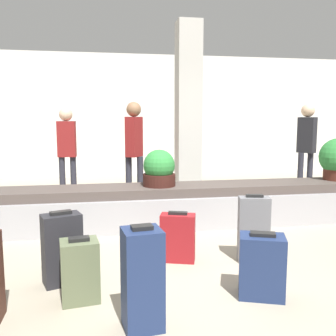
{
  "coord_description": "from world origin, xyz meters",
  "views": [
    {
      "loc": [
        -0.9,
        -3.73,
        1.51
      ],
      "look_at": [
        0.0,
        1.43,
        0.82
      ],
      "focal_mm": 40.0,
      "sensor_mm": 36.0,
      "label": 1
    }
  ],
  "objects_px": {
    "suitcase_7": "(80,270)",
    "traveler_1": "(134,143)",
    "suitcase_0": "(262,266)",
    "suitcase_8": "(178,237)",
    "traveler_2": "(67,146)",
    "suitcase_1": "(62,249)",
    "suitcase_3": "(142,279)",
    "pillar": "(188,114)",
    "potted_plant_1": "(159,170)",
    "suitcase_4": "(254,229)",
    "traveler_0": "(307,141)"
  },
  "relations": [
    {
      "from": "suitcase_0",
      "to": "potted_plant_1",
      "type": "bearing_deg",
      "value": 123.08
    },
    {
      "from": "pillar",
      "to": "traveler_2",
      "type": "distance_m",
      "value": 2.29
    },
    {
      "from": "pillar",
      "to": "suitcase_0",
      "type": "xyz_separation_m",
      "value": [
        -0.2,
        -3.71,
        -1.33
      ]
    },
    {
      "from": "suitcase_8",
      "to": "traveler_2",
      "type": "relative_size",
      "value": 0.31
    },
    {
      "from": "suitcase_0",
      "to": "potted_plant_1",
      "type": "height_order",
      "value": "potted_plant_1"
    },
    {
      "from": "suitcase_0",
      "to": "pillar",
      "type": "bearing_deg",
      "value": 106.85
    },
    {
      "from": "suitcase_7",
      "to": "traveler_1",
      "type": "distance_m",
      "value": 3.59
    },
    {
      "from": "suitcase_0",
      "to": "suitcase_3",
      "type": "distance_m",
      "value": 1.1
    },
    {
      "from": "suitcase_7",
      "to": "traveler_2",
      "type": "height_order",
      "value": "traveler_2"
    },
    {
      "from": "pillar",
      "to": "suitcase_1",
      "type": "relative_size",
      "value": 4.69
    },
    {
      "from": "suitcase_1",
      "to": "pillar",
      "type": "bearing_deg",
      "value": 40.17
    },
    {
      "from": "suitcase_1",
      "to": "suitcase_3",
      "type": "relative_size",
      "value": 0.89
    },
    {
      "from": "suitcase_0",
      "to": "suitcase_8",
      "type": "distance_m",
      "value": 1.07
    },
    {
      "from": "traveler_0",
      "to": "potted_plant_1",
      "type": "bearing_deg",
      "value": 81.95
    },
    {
      "from": "suitcase_0",
      "to": "suitcase_7",
      "type": "xyz_separation_m",
      "value": [
        -1.52,
        0.19,
        -0.01
      ]
    },
    {
      "from": "traveler_1",
      "to": "suitcase_7",
      "type": "bearing_deg",
      "value": -158.57
    },
    {
      "from": "suitcase_7",
      "to": "suitcase_3",
      "type": "bearing_deg",
      "value": -54.21
    },
    {
      "from": "pillar",
      "to": "suitcase_8",
      "type": "height_order",
      "value": "pillar"
    },
    {
      "from": "suitcase_8",
      "to": "traveler_0",
      "type": "bearing_deg",
      "value": 59.92
    },
    {
      "from": "suitcase_1",
      "to": "suitcase_8",
      "type": "height_order",
      "value": "suitcase_1"
    },
    {
      "from": "traveler_2",
      "to": "suitcase_7",
      "type": "bearing_deg",
      "value": 101.38
    },
    {
      "from": "traveler_0",
      "to": "traveler_2",
      "type": "bearing_deg",
      "value": 51.21
    },
    {
      "from": "potted_plant_1",
      "to": "traveler_2",
      "type": "relative_size",
      "value": 0.3
    },
    {
      "from": "suitcase_8",
      "to": "traveler_1",
      "type": "bearing_deg",
      "value": 112.17
    },
    {
      "from": "traveler_0",
      "to": "suitcase_8",
      "type": "bearing_deg",
      "value": 98.93
    },
    {
      "from": "suitcase_4",
      "to": "traveler_0",
      "type": "xyz_separation_m",
      "value": [
        2.32,
        3.02,
        0.74
      ]
    },
    {
      "from": "suitcase_1",
      "to": "suitcase_3",
      "type": "distance_m",
      "value": 1.09
    },
    {
      "from": "pillar",
      "to": "potted_plant_1",
      "type": "xyz_separation_m",
      "value": [
        -0.74,
        -1.42,
        -0.8
      ]
    },
    {
      "from": "pillar",
      "to": "suitcase_1",
      "type": "xyz_separation_m",
      "value": [
        -1.9,
        -3.15,
        -1.27
      ]
    },
    {
      "from": "suitcase_4",
      "to": "pillar",
      "type": "bearing_deg",
      "value": 103.72
    },
    {
      "from": "suitcase_1",
      "to": "traveler_2",
      "type": "bearing_deg",
      "value": 75.38
    },
    {
      "from": "potted_plant_1",
      "to": "traveler_0",
      "type": "xyz_separation_m",
      "value": [
        3.11,
        1.5,
        0.29
      ]
    },
    {
      "from": "suitcase_0",
      "to": "suitcase_8",
      "type": "relative_size",
      "value": 1.05
    },
    {
      "from": "pillar",
      "to": "traveler_0",
      "type": "height_order",
      "value": "pillar"
    },
    {
      "from": "suitcase_4",
      "to": "suitcase_7",
      "type": "relative_size",
      "value": 1.33
    },
    {
      "from": "traveler_0",
      "to": "traveler_2",
      "type": "distance_m",
      "value": 4.55
    },
    {
      "from": "pillar",
      "to": "suitcase_3",
      "type": "bearing_deg",
      "value": -107.33
    },
    {
      "from": "suitcase_1",
      "to": "traveler_2",
      "type": "distance_m",
      "value": 3.7
    },
    {
      "from": "suitcase_4",
      "to": "suitcase_7",
      "type": "height_order",
      "value": "suitcase_4"
    },
    {
      "from": "suitcase_3",
      "to": "suitcase_8",
      "type": "height_order",
      "value": "suitcase_3"
    },
    {
      "from": "suitcase_3",
      "to": "suitcase_8",
      "type": "relative_size",
      "value": 1.42
    },
    {
      "from": "potted_plant_1",
      "to": "traveler_1",
      "type": "height_order",
      "value": "traveler_1"
    },
    {
      "from": "suitcase_7",
      "to": "traveler_0",
      "type": "xyz_separation_m",
      "value": [
        4.09,
        3.6,
        0.83
      ]
    },
    {
      "from": "suitcase_3",
      "to": "suitcase_7",
      "type": "bearing_deg",
      "value": 126.22
    },
    {
      "from": "pillar",
      "to": "suitcase_0",
      "type": "bearing_deg",
      "value": -93.15
    },
    {
      "from": "pillar",
      "to": "potted_plant_1",
      "type": "relative_size",
      "value": 6.22
    },
    {
      "from": "pillar",
      "to": "traveler_2",
      "type": "bearing_deg",
      "value": 167.51
    },
    {
      "from": "suitcase_4",
      "to": "suitcase_0",
      "type": "bearing_deg",
      "value": -94.98
    },
    {
      "from": "pillar",
      "to": "suitcase_8",
      "type": "xyz_separation_m",
      "value": [
        -0.75,
        -2.79,
        -1.34
      ]
    },
    {
      "from": "suitcase_4",
      "to": "suitcase_7",
      "type": "distance_m",
      "value": 1.86
    }
  ]
}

